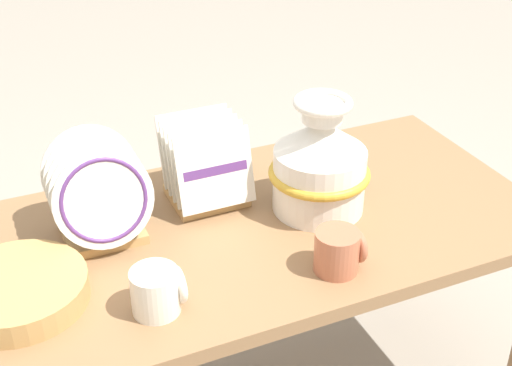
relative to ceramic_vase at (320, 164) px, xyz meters
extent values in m
cube|color=olive|center=(-0.17, 0.00, -0.14)|extent=(1.38, 0.70, 0.03)
cylinder|color=olive|center=(0.48, 0.30, -0.44)|extent=(0.06, 0.06, 0.56)
cylinder|color=white|center=(0.00, 0.00, -0.05)|extent=(0.22, 0.22, 0.16)
cone|color=white|center=(0.00, 0.00, 0.07)|extent=(0.22, 0.22, 0.08)
cylinder|color=white|center=(0.00, 0.00, 0.13)|extent=(0.09, 0.09, 0.05)
torus|color=white|center=(0.00, 0.00, 0.16)|extent=(0.14, 0.14, 0.02)
torus|color=gold|center=(0.00, 0.00, -0.03)|extent=(0.25, 0.25, 0.02)
cube|color=tan|center=(-0.51, 0.10, -0.11)|extent=(0.18, 0.16, 0.02)
cylinder|color=tan|center=(-0.58, 0.16, -0.07)|extent=(0.01, 0.01, 0.07)
cylinder|color=tan|center=(-0.45, 0.16, -0.07)|extent=(0.01, 0.01, 0.07)
cylinder|color=silver|center=(-0.51, 0.03, 0.01)|extent=(0.22, 0.07, 0.22)
torus|color=#5B3375|center=(-0.51, 0.03, 0.01)|extent=(0.19, 0.06, 0.19)
cylinder|color=silver|center=(-0.51, 0.07, 0.01)|extent=(0.22, 0.07, 0.22)
cylinder|color=silver|center=(-0.51, 0.10, 0.01)|extent=(0.22, 0.07, 0.22)
cylinder|color=silver|center=(-0.51, 0.13, 0.01)|extent=(0.22, 0.07, 0.22)
cylinder|color=silver|center=(-0.51, 0.17, 0.01)|extent=(0.22, 0.07, 0.22)
cube|color=tan|center=(-0.24, 0.15, -0.11)|extent=(0.18, 0.16, 0.02)
cylinder|color=tan|center=(-0.30, 0.21, -0.07)|extent=(0.01, 0.01, 0.07)
cylinder|color=tan|center=(-0.17, 0.21, -0.07)|extent=(0.01, 0.01, 0.07)
cube|color=silver|center=(-0.24, 0.08, -0.01)|extent=(0.19, 0.06, 0.18)
cube|color=silver|center=(-0.24, 0.12, -0.01)|extent=(0.19, 0.06, 0.18)
cube|color=silver|center=(-0.24, 0.15, -0.01)|extent=(0.19, 0.06, 0.18)
cube|color=silver|center=(-0.24, 0.18, -0.01)|extent=(0.19, 0.06, 0.18)
cube|color=silver|center=(-0.24, 0.22, -0.01)|extent=(0.19, 0.06, 0.18)
cube|color=#5B3375|center=(-0.24, 0.08, -0.01)|extent=(0.16, 0.01, 0.02)
cylinder|color=tan|center=(-0.73, -0.06, -0.12)|extent=(0.29, 0.29, 0.01)
cylinder|color=tan|center=(-0.73, -0.06, -0.11)|extent=(0.29, 0.29, 0.01)
cylinder|color=tan|center=(-0.73, -0.06, -0.10)|extent=(0.29, 0.29, 0.01)
cylinder|color=tan|center=(-0.73, -0.06, -0.09)|extent=(0.29, 0.29, 0.01)
cylinder|color=tan|center=(-0.73, -0.06, -0.08)|extent=(0.29, 0.29, 0.01)
cylinder|color=tan|center=(-0.73, -0.06, -0.08)|extent=(0.29, 0.29, 0.01)
cylinder|color=#B76647|center=(-0.08, -0.23, -0.08)|extent=(0.10, 0.10, 0.10)
torus|color=#B76647|center=(-0.03, -0.23, -0.08)|extent=(0.02, 0.08, 0.08)
cylinder|color=silver|center=(-0.48, -0.20, -0.08)|extent=(0.10, 0.10, 0.10)
torus|color=silver|center=(-0.43, -0.20, -0.08)|extent=(0.02, 0.08, 0.08)
camera|label=1|loc=(-0.74, -1.29, 0.83)|focal=50.00mm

